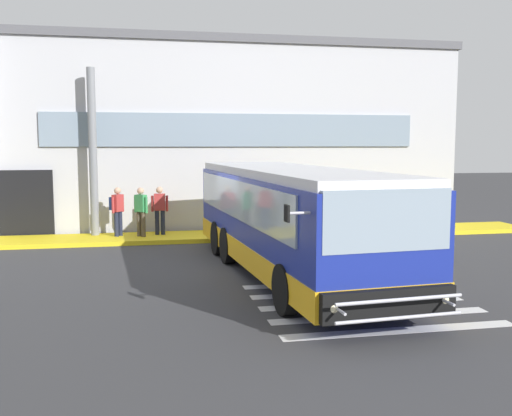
{
  "coord_description": "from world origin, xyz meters",
  "views": [
    {
      "loc": [
        -2.5,
        -15.35,
        3.3
      ],
      "look_at": [
        0.71,
        0.66,
        1.5
      ],
      "focal_mm": 40.95,
      "sensor_mm": 36.0,
      "label": 1
    }
  ],
  "objects_px": {
    "entry_support_column": "(93,152)",
    "passenger_by_doorway": "(141,209)",
    "passenger_at_curb_edge": "(160,208)",
    "bus_main_foreground": "(290,223)",
    "passenger_near_column": "(117,208)"
  },
  "relations": [
    {
      "from": "entry_support_column",
      "to": "bus_main_foreground",
      "type": "xyz_separation_m",
      "value": [
        5.22,
        -6.77,
        -1.68
      ]
    },
    {
      "from": "passenger_by_doorway",
      "to": "passenger_near_column",
      "type": "bearing_deg",
      "value": 162.45
    },
    {
      "from": "entry_support_column",
      "to": "passenger_near_column",
      "type": "xyz_separation_m",
      "value": [
        0.78,
        -0.39,
        -1.9
      ]
    },
    {
      "from": "passenger_at_curb_edge",
      "to": "passenger_by_doorway",
      "type": "bearing_deg",
      "value": -156.67
    },
    {
      "from": "bus_main_foreground",
      "to": "passenger_by_doorway",
      "type": "relative_size",
      "value": 6.41
    },
    {
      "from": "entry_support_column",
      "to": "passenger_at_curb_edge",
      "type": "xyz_separation_m",
      "value": [
        2.21,
        -0.37,
        -1.93
      ]
    },
    {
      "from": "entry_support_column",
      "to": "passenger_near_column",
      "type": "distance_m",
      "value": 2.09
    },
    {
      "from": "passenger_near_column",
      "to": "passenger_at_curb_edge",
      "type": "relative_size",
      "value": 1.0
    },
    {
      "from": "entry_support_column",
      "to": "passenger_by_doorway",
      "type": "relative_size",
      "value": 3.42
    },
    {
      "from": "passenger_near_column",
      "to": "passenger_by_doorway",
      "type": "bearing_deg",
      "value": -17.55
    },
    {
      "from": "entry_support_column",
      "to": "passenger_by_doorway",
      "type": "height_order",
      "value": "entry_support_column"
    },
    {
      "from": "passenger_near_column",
      "to": "passenger_at_curb_edge",
      "type": "distance_m",
      "value": 1.44
    },
    {
      "from": "passenger_near_column",
      "to": "passenger_at_curb_edge",
      "type": "height_order",
      "value": "same"
    },
    {
      "from": "entry_support_column",
      "to": "passenger_at_curb_edge",
      "type": "bearing_deg",
      "value": -9.36
    },
    {
      "from": "passenger_near_column",
      "to": "passenger_by_doorway",
      "type": "xyz_separation_m",
      "value": [
        0.79,
        -0.25,
        -0.03
      ]
    }
  ]
}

